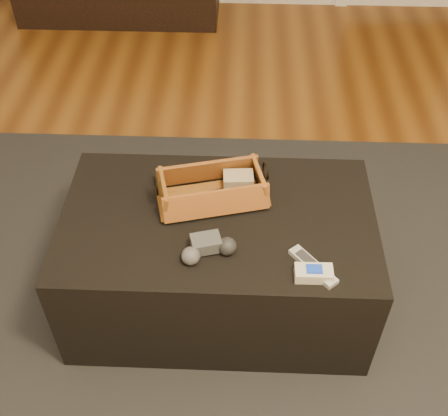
{
  "coord_description": "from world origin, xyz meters",
  "views": [
    {
      "loc": [
        0.2,
        -0.99,
        1.7
      ],
      "look_at": [
        0.16,
        0.23,
        0.49
      ],
      "focal_mm": 45.0,
      "sensor_mm": 36.0,
      "label": 1
    }
  ],
  "objects_px": {
    "wicker_basket": "(212,190)",
    "game_controller": "(208,248)",
    "silver_remote": "(313,266)",
    "tv_remote": "(208,198)",
    "cream_gadget": "(314,273)",
    "ottoman": "(218,260)"
  },
  "relations": [
    {
      "from": "wicker_basket",
      "to": "silver_remote",
      "type": "xyz_separation_m",
      "value": [
        0.31,
        -0.28,
        -0.03
      ]
    },
    {
      "from": "ottoman",
      "to": "wicker_basket",
      "type": "xyz_separation_m",
      "value": [
        -0.02,
        0.08,
        0.25
      ]
    },
    {
      "from": "game_controller",
      "to": "silver_remote",
      "type": "distance_m",
      "value": 0.31
    },
    {
      "from": "wicker_basket",
      "to": "silver_remote",
      "type": "relative_size",
      "value": 2.47
    },
    {
      "from": "wicker_basket",
      "to": "cream_gadget",
      "type": "xyz_separation_m",
      "value": [
        0.3,
        -0.31,
        -0.02
      ]
    },
    {
      "from": "ottoman",
      "to": "cream_gadget",
      "type": "xyz_separation_m",
      "value": [
        0.28,
        -0.23,
        0.23
      ]
    },
    {
      "from": "cream_gadget",
      "to": "ottoman",
      "type": "bearing_deg",
      "value": 140.89
    },
    {
      "from": "game_controller",
      "to": "cream_gadget",
      "type": "bearing_deg",
      "value": -13.76
    },
    {
      "from": "game_controller",
      "to": "cream_gadget",
      "type": "xyz_separation_m",
      "value": [
        0.3,
        -0.07,
        -0.01
      ]
    },
    {
      "from": "tv_remote",
      "to": "wicker_basket",
      "type": "bearing_deg",
      "value": 30.87
    },
    {
      "from": "tv_remote",
      "to": "game_controller",
      "type": "relative_size",
      "value": 1.05
    },
    {
      "from": "game_controller",
      "to": "tv_remote",
      "type": "bearing_deg",
      "value": 93.82
    },
    {
      "from": "ottoman",
      "to": "cream_gadget",
      "type": "height_order",
      "value": "cream_gadget"
    },
    {
      "from": "wicker_basket",
      "to": "tv_remote",
      "type": "bearing_deg",
      "value": -128.97
    },
    {
      "from": "tv_remote",
      "to": "cream_gadget",
      "type": "xyz_separation_m",
      "value": [
        0.32,
        -0.29,
        -0.0
      ]
    },
    {
      "from": "silver_remote",
      "to": "tv_remote",
      "type": "bearing_deg",
      "value": 141.01
    },
    {
      "from": "game_controller",
      "to": "wicker_basket",
      "type": "bearing_deg",
      "value": 90.16
    },
    {
      "from": "tv_remote",
      "to": "silver_remote",
      "type": "distance_m",
      "value": 0.41
    },
    {
      "from": "tv_remote",
      "to": "wicker_basket",
      "type": "height_order",
      "value": "wicker_basket"
    },
    {
      "from": "game_controller",
      "to": "ottoman",
      "type": "bearing_deg",
      "value": 82.02
    },
    {
      "from": "game_controller",
      "to": "silver_remote",
      "type": "relative_size",
      "value": 1.13
    },
    {
      "from": "wicker_basket",
      "to": "game_controller",
      "type": "relative_size",
      "value": 2.18
    }
  ]
}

